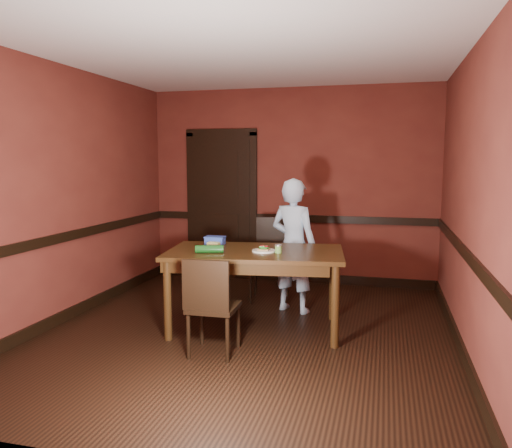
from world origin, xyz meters
The scene contains 22 objects.
floor centered at (0.00, 0.00, 0.00)m, with size 4.00×4.50×0.01m, color black.
ceiling centered at (0.00, 0.00, 2.70)m, with size 4.00×4.50×0.01m, color white.
wall_back centered at (0.00, 2.25, 1.35)m, with size 4.00×0.02×2.70m, color maroon.
wall_front centered at (0.00, -2.25, 1.35)m, with size 4.00×0.02×2.70m, color maroon.
wall_left centered at (-2.00, 0.00, 1.35)m, with size 0.02×4.50×2.70m, color maroon.
wall_right centered at (2.00, 0.00, 1.35)m, with size 0.02×4.50×2.70m, color maroon.
dado_back centered at (0.00, 2.23, 0.90)m, with size 4.00×0.03×0.10m, color black.
dado_left centered at (-1.99, 0.00, 0.90)m, with size 0.03×4.50×0.10m, color black.
dado_right centered at (1.99, 0.00, 0.90)m, with size 0.03×4.50×0.10m, color black.
baseboard_back centered at (0.00, 2.23, 0.06)m, with size 4.00×0.03×0.12m, color black.
baseboard_left centered at (-1.99, 0.00, 0.06)m, with size 0.03×4.50×0.12m, color black.
baseboard_right centered at (1.99, 0.00, 0.06)m, with size 0.03×4.50×0.12m, color black.
door centered at (-1.00, 2.22, 1.09)m, with size 1.05×0.07×2.20m.
dining_table centered at (0.05, 0.13, 0.41)m, with size 1.73×0.98×0.81m, color black.
chair_far centered at (-0.05, 1.21, 0.50)m, with size 0.47×0.47×1.00m, color black, non-canonical shape.
chair_near centered at (-0.14, -0.58, 0.44)m, with size 0.41×0.41×0.88m, color black, non-canonical shape.
person centered at (0.31, 0.84, 0.75)m, with size 0.55×0.36×1.51m, color #A5C4DD.
sandwich_plate centered at (0.15, 0.09, 0.83)m, with size 0.23×0.23×0.06m.
sauce_jar centered at (0.30, 0.05, 0.85)m, with size 0.07×0.07×0.08m.
cheese_saucer centered at (-0.42, 0.22, 0.83)m, with size 0.16×0.16×0.05m.
food_tub centered at (-0.45, 0.36, 0.86)m, with size 0.22×0.15×0.09m.
wrapped_veg centered at (-0.35, -0.11, 0.85)m, with size 0.08×0.08×0.27m, color #113F12.
Camera 1 is at (1.29, -4.61, 1.70)m, focal length 35.00 mm.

